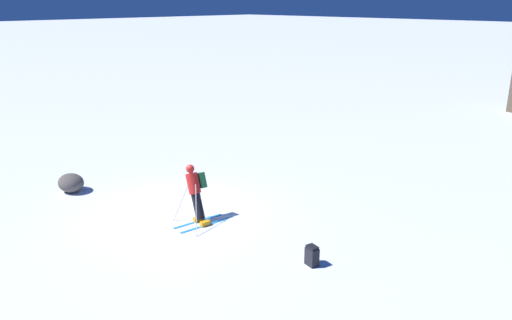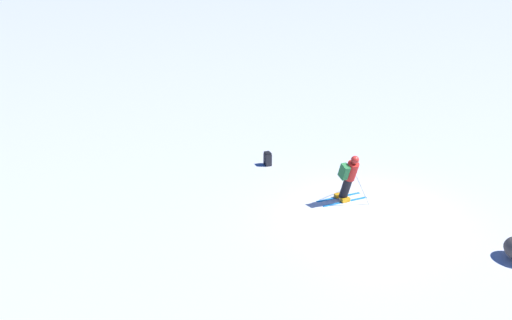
% 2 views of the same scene
% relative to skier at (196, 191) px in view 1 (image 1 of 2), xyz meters
% --- Properties ---
extents(ground_plane, '(300.00, 300.00, 0.00)m').
position_rel_skier_xyz_m(ground_plane, '(-0.84, -0.07, -0.89)').
color(ground_plane, white).
extents(skier, '(1.28, 1.62, 1.65)m').
position_rel_skier_xyz_m(skier, '(0.00, 0.00, 0.00)').
color(skier, '#1E7AC6').
rests_on(skier, ground).
extents(spare_backpack, '(0.34, 0.28, 0.50)m').
position_rel_skier_xyz_m(spare_backpack, '(3.95, 0.32, -0.65)').
color(spare_backpack, black).
rests_on(spare_backpack, ground).
extents(exposed_boulder_0, '(0.93, 0.79, 0.60)m').
position_rel_skier_xyz_m(exposed_boulder_0, '(-4.66, -1.51, -0.59)').
color(exposed_boulder_0, '#4C4742').
rests_on(exposed_boulder_0, ground).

